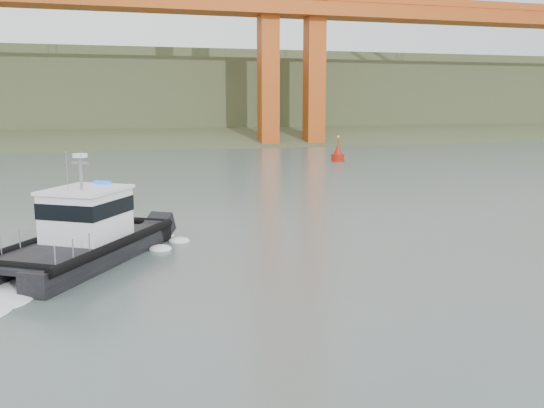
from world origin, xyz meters
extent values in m
plane|color=#4E5D59|center=(0.00, 0.00, 0.00)|extent=(400.00, 400.00, 0.00)
cube|color=#43522E|center=(0.00, 92.00, 0.00)|extent=(500.00, 44.72, 16.25)
cube|color=#43522E|center=(0.00, 120.00, 6.00)|extent=(500.00, 70.00, 18.00)
cube|color=#43522E|center=(0.00, 145.00, 11.00)|extent=(500.00, 60.00, 16.00)
cube|color=#B14815|center=(0.00, 75.00, 22.00)|extent=(260.00, 6.00, 2.20)
cube|color=black|center=(-11.94, 8.15, 0.41)|extent=(6.96, 9.73, 1.18)
cube|color=black|center=(-9.72, 6.70, 0.41)|extent=(6.96, 9.73, 1.18)
cube|color=black|center=(-11.10, 7.01, 0.88)|extent=(8.38, 9.95, 0.25)
cube|color=white|center=(-10.56, 7.83, 2.13)|extent=(4.39, 4.57, 2.26)
cube|color=black|center=(-10.56, 7.83, 2.53)|extent=(4.48, 4.65, 0.74)
cube|color=white|center=(-10.56, 7.83, 3.33)|extent=(4.67, 4.84, 0.16)
cylinder|color=gray|center=(-10.72, 7.59, 4.14)|extent=(0.16, 0.16, 1.77)
cylinder|color=white|center=(-10.72, 7.59, 4.97)|extent=(0.69, 0.69, 0.18)
cylinder|color=#A11A0B|center=(19.13, 48.04, 0.36)|extent=(1.62, 1.62, 1.08)
cone|color=#A11A0B|center=(19.13, 48.04, 1.44)|extent=(1.26, 1.26, 1.62)
cylinder|color=#A11A0B|center=(19.13, 48.04, 2.51)|extent=(0.14, 0.14, 0.90)
sphere|color=#E5D87F|center=(19.13, 48.04, 3.05)|extent=(0.27, 0.27, 0.27)
camera|label=1|loc=(-10.20, -21.58, 7.47)|focal=40.00mm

